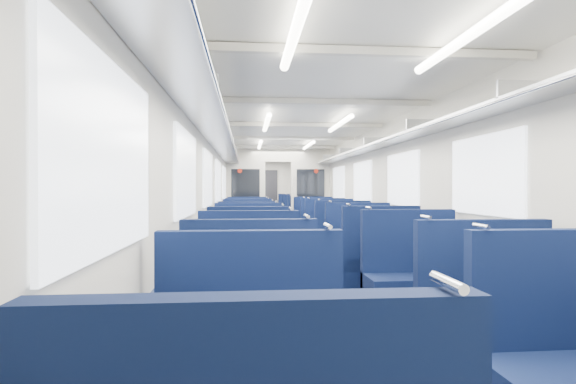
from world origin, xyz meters
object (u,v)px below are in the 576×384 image
object	(u,v)px
seat_13	(341,242)
seat_8	(248,265)
seat_15	(330,235)
bulkhead	(278,190)
seat_6	(249,287)
seat_25	(296,216)
seat_21	(304,220)
seat_27	(292,214)
seat_20	(247,220)
seat_22	(247,218)
seat_10	(248,253)
seat_7	(412,282)
end_door	(268,195)
seat_4	(249,315)
seat_5	(473,317)
seat_16	(247,231)
seat_23	(300,218)
seat_3	(571,373)
seat_24	(247,216)
seat_11	(360,252)
seat_18	(247,227)
seat_19	(314,226)
seat_9	(378,263)
seat_26	(247,214)
seat_2	(251,378)
seat_17	(322,230)
seat_12	(248,244)
seat_14	(248,236)

from	to	relation	value
seat_13	seat_8	bearing A→B (deg)	-125.07
seat_8	seat_15	xyz separation A→B (m)	(1.66, 3.44, 0.00)
bulkhead	seat_15	xyz separation A→B (m)	(0.83, -3.21, -0.89)
seat_13	seat_15	distance (m)	1.08
seat_6	seat_25	bearing A→B (deg)	81.61
seat_21	seat_27	bearing A→B (deg)	90.00
seat_6	seat_25	xyz separation A→B (m)	(1.66, 11.25, 0.00)
seat_20	seat_22	distance (m)	0.97
seat_10	seat_7	bearing A→B (deg)	-53.51
end_door	seat_4	xyz separation A→B (m)	(-0.83, -14.81, -0.66)
seat_5	seat_16	size ratio (longest dim) A/B	1.00
seat_15	end_door	bearing A→B (deg)	95.20
seat_20	seat_23	xyz separation A→B (m)	(1.66, 0.97, 0.00)
end_door	seat_3	world-z (taller)	end_door
seat_24	seat_6	bearing A→B (deg)	-90.00
seat_3	seat_20	size ratio (longest dim) A/B	1.00
end_door	seat_27	size ratio (longest dim) A/B	1.81
seat_11	seat_24	bearing A→B (deg)	100.51
seat_3	seat_7	bearing A→B (deg)	90.00
seat_22	seat_21	bearing A→B (deg)	-33.08
seat_10	seat_18	distance (m)	4.61
seat_11	seat_21	bearing A→B (deg)	90.00
seat_15	seat_19	distance (m)	2.24
seat_9	seat_20	world-z (taller)	same
seat_26	seat_15	bearing A→B (deg)	-78.07
seat_9	seat_25	world-z (taller)	same
seat_13	seat_7	bearing A→B (deg)	-90.00
seat_23	seat_2	bearing A→B (deg)	-97.74
seat_18	seat_19	world-z (taller)	same
seat_2	seat_8	bearing A→B (deg)	90.00
seat_13	seat_18	world-z (taller)	same
seat_17	seat_18	world-z (taller)	same
bulkhead	seat_19	xyz separation A→B (m)	(0.83, -0.97, -0.89)
seat_2	seat_3	distance (m)	1.66
seat_10	seat_15	xyz separation A→B (m)	(1.66, 2.39, 0.00)
seat_9	seat_12	world-z (taller)	same
seat_4	seat_16	xyz separation A→B (m)	(0.00, 6.79, 0.00)
seat_19	seat_24	distance (m)	4.58
bulkhead	seat_12	xyz separation A→B (m)	(-0.83, -4.48, -0.89)
bulkhead	seat_24	world-z (taller)	bulkhead
end_door	seat_23	bearing A→B (deg)	-77.56
seat_21	seat_24	world-z (taller)	same
seat_8	seat_27	distance (m)	11.43
seat_2	seat_20	bearing A→B (deg)	90.00
seat_8	seat_27	xyz separation A→B (m)	(1.66, 11.31, 0.00)
bulkhead	seat_25	bearing A→B (deg)	75.98
seat_9	seat_23	bearing A→B (deg)	90.00
bulkhead	seat_14	world-z (taller)	bulkhead
seat_26	seat_6	bearing A→B (deg)	-90.00
seat_3	seat_25	bearing A→B (deg)	90.00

